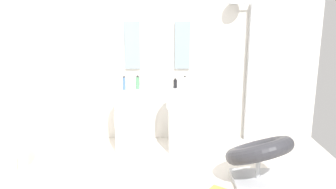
% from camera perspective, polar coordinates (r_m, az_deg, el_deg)
% --- Properties ---
extents(rear_partition, '(4.80, 0.10, 2.60)m').
position_cam_1_polar(rear_partition, '(5.18, -1.75, 6.66)').
color(rear_partition, silver).
rests_on(rear_partition, ground_plane).
extents(pedestal_sink_left, '(0.46, 0.46, 1.00)m').
position_cam_1_polar(pedestal_sink_left, '(4.88, -6.12, -3.73)').
color(pedestal_sink_left, white).
rests_on(pedestal_sink_left, ground_plane).
extents(pedestal_sink_right, '(0.46, 0.46, 1.00)m').
position_cam_1_polar(pedestal_sink_right, '(4.86, 2.50, -3.73)').
color(pedestal_sink_right, white).
rests_on(pedestal_sink_right, ground_plane).
extents(vanity_mirror_left, '(0.22, 0.03, 0.69)m').
position_cam_1_polar(vanity_mirror_left, '(5.11, -5.91, 8.08)').
color(vanity_mirror_left, '#8C9EA8').
extents(vanity_mirror_right, '(0.22, 0.03, 0.69)m').
position_cam_1_polar(vanity_mirror_right, '(5.10, 2.37, 8.12)').
color(vanity_mirror_right, '#8C9EA8').
extents(shower_column, '(0.49, 0.24, 2.05)m').
position_cam_1_polar(shower_column, '(5.24, 13.55, 3.93)').
color(shower_column, '#B7BABF').
rests_on(shower_column, ground_plane).
extents(lounge_chair, '(1.09, 1.10, 0.65)m').
position_cam_1_polar(lounge_chair, '(4.10, 14.76, -9.52)').
color(lounge_chair, '#B7BABF').
rests_on(lounge_chair, ground_plane).
extents(towel_rack, '(0.37, 0.22, 0.95)m').
position_cam_1_polar(towel_rack, '(4.41, -22.68, -4.61)').
color(towel_rack, '#B7BABF').
rests_on(towel_rack, ground_plane).
extents(soap_bottle_green, '(0.06, 0.06, 0.19)m').
position_cam_1_polar(soap_bottle_green, '(4.69, -5.03, 1.93)').
color(soap_bottle_green, '#59996B').
rests_on(soap_bottle_green, pedestal_sink_left).
extents(soap_bottle_white, '(0.04, 0.04, 0.20)m').
position_cam_1_polar(soap_bottle_white, '(4.61, 2.80, 1.83)').
color(soap_bottle_white, white).
rests_on(soap_bottle_white, pedestal_sink_right).
extents(soap_bottle_blue, '(0.04, 0.04, 0.19)m').
position_cam_1_polar(soap_bottle_blue, '(4.67, -7.24, 1.83)').
color(soap_bottle_blue, '#4C72B7').
rests_on(soap_bottle_blue, pedestal_sink_left).
extents(soap_bottle_black, '(0.05, 0.05, 0.13)m').
position_cam_1_polar(soap_bottle_black, '(4.74, 1.21, 1.79)').
color(soap_bottle_black, black).
rests_on(soap_bottle_black, pedestal_sink_right).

